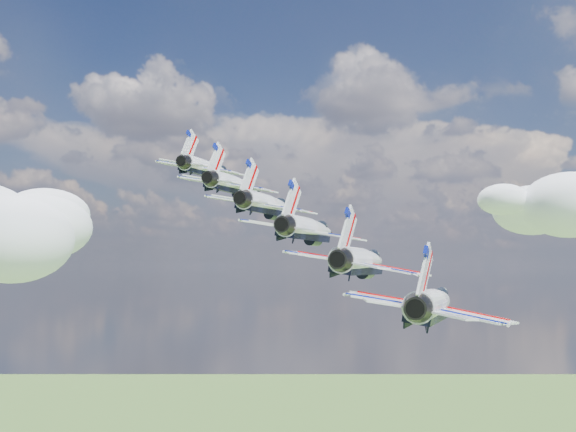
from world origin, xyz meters
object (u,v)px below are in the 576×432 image
(jet_0, at_px, (209,169))
(jet_3, at_px, (310,229))
(jet_1, at_px, (236,185))
(jet_2, at_px, (269,205))
(jet_4, at_px, (363,260))
(jet_5, at_px, (434,303))

(jet_0, relative_size, jet_3, 1.00)
(jet_1, xyz_separation_m, jet_2, (7.18, -7.15, -3.29))
(jet_1, xyz_separation_m, jet_3, (14.37, -14.30, -6.59))
(jet_1, bearing_deg, jet_2, -44.61)
(jet_2, height_order, jet_4, jet_2)
(jet_0, height_order, jet_5, jet_0)
(jet_0, relative_size, jet_5, 1.00)
(jet_0, xyz_separation_m, jet_3, (21.55, -21.46, -9.88))
(jet_2, bearing_deg, jet_4, -44.61)
(jet_2, bearing_deg, jet_1, 135.39)
(jet_0, bearing_deg, jet_5, -44.61)
(jet_1, height_order, jet_2, jet_1)
(jet_1, bearing_deg, jet_3, -44.61)
(jet_0, relative_size, jet_2, 1.00)
(jet_2, distance_m, jet_3, 10.66)
(jet_4, bearing_deg, jet_3, 135.39)
(jet_0, bearing_deg, jet_2, -44.61)
(jet_0, height_order, jet_1, jet_0)
(jet_5, bearing_deg, jet_4, 135.39)
(jet_4, distance_m, jet_5, 10.66)
(jet_1, bearing_deg, jet_5, -44.61)
(jet_4, bearing_deg, jet_1, 135.39)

